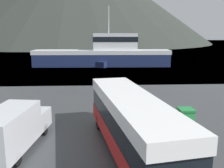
% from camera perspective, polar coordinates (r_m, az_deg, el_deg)
% --- Properties ---
extents(water_surface, '(240.00, 240.00, 0.00)m').
position_cam_1_polar(water_surface, '(150.03, -2.77, 9.32)').
color(water_surface, slate).
rests_on(water_surface, ground).
extents(tour_bus, '(4.21, 11.08, 3.16)m').
position_cam_1_polar(tour_bus, '(13.29, 4.37, -8.62)').
color(tour_bus, red).
rests_on(tour_bus, ground).
extents(delivery_van, '(2.78, 6.35, 2.47)m').
position_cam_1_polar(delivery_van, '(14.76, -21.56, -9.32)').
color(delivery_van, silver).
rests_on(delivery_van, ground).
extents(fishing_boat, '(25.99, 4.94, 11.18)m').
position_cam_1_polar(fishing_boat, '(47.99, -1.76, 6.91)').
color(fishing_boat, '#19234C').
rests_on(fishing_boat, water_surface).
extents(storage_bin, '(1.03, 1.05, 1.29)m').
position_cam_1_polar(storage_bin, '(18.04, 16.50, -7.33)').
color(storage_bin, green).
rests_on(storage_bin, ground).
extents(small_boat, '(7.58, 5.69, 1.07)m').
position_cam_1_polar(small_boat, '(48.03, -5.44, 4.71)').
color(small_boat, '#19234C').
rests_on(small_boat, water_surface).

